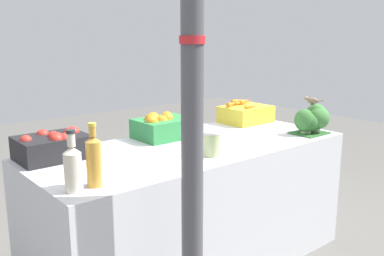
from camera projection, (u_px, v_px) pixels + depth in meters
The scene contains 10 objects.
market_table at pixel (192, 205), 2.55m from camera, with size 1.87×0.81×0.74m, color silver.
support_pole at pixel (192, 68), 1.59m from camera, with size 0.10×0.10×2.49m.
apple_crate at pixel (53, 145), 2.19m from camera, with size 0.34×0.26×0.15m.
orange_crate at pixel (163, 126), 2.63m from camera, with size 0.34×0.26×0.16m.
carrot_crate at pixel (246, 114), 3.09m from camera, with size 0.34×0.26×0.16m.
broccoli_pile at pixel (313, 119), 2.73m from camera, with size 0.25×0.19×0.19m.
juice_bottle_cloudy at pixel (73, 167), 1.72m from camera, with size 0.07×0.07×0.26m.
juice_bottle_amber at pixel (94, 160), 1.78m from camera, with size 0.06×0.06×0.27m.
pickle_jar at pixel (212, 143), 2.24m from camera, with size 0.10×0.10×0.13m.
sparrow_bird at pixel (312, 100), 2.71m from camera, with size 0.05×0.13×0.05m.
Camera 1 is at (-1.54, -1.84, 1.37)m, focal length 40.00 mm.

